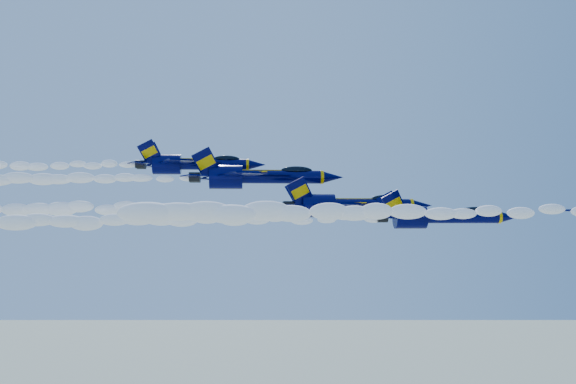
{
  "coord_description": "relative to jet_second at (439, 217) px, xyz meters",
  "views": [
    {
      "loc": [
        -17.12,
        -66.39,
        150.0
      ],
      "look_at": [
        -12.12,
        2.21,
        153.43
      ],
      "focal_mm": 40.0,
      "sensor_mm": 36.0,
      "label": 1
    }
  ],
  "objects": [
    {
      "name": "smoke_trail_jet_lead",
      "position": [
        -10.38,
        -12.85,
        0.18
      ],
      "size": [
        37.57,
        1.93,
        1.74
      ],
      "primitive_type": "ellipsoid",
      "color": "white"
    },
    {
      "name": "jet_second",
      "position": [
        0.0,
        0.0,
        0.0
      ],
      "size": [
        14.93,
        12.24,
        5.55
      ],
      "color": "#000137"
    },
    {
      "name": "smoke_trail_jet_second",
      "position": [
        -25.17,
        -0.0,
        -0.38
      ],
      "size": [
        37.57,
        1.66,
        1.5
      ],
      "primitive_type": "ellipsoid",
      "color": "white"
    },
    {
      "name": "jet_third",
      "position": [
        -8.39,
        5.71,
        1.36
      ],
      "size": [
        16.64,
        13.65,
        6.19
      ],
      "color": "#000137"
    },
    {
      "name": "smoke_trail_jet_third",
      "position": [
        -34.29,
        5.71,
        0.96
      ],
      "size": [
        37.57,
        1.85,
        1.67
      ],
      "primitive_type": "ellipsoid",
      "color": "white"
    },
    {
      "name": "jet_fourth",
      "position": [
        -18.34,
        11.04,
        4.85
      ],
      "size": [
        18.17,
        14.91,
        6.75
      ],
      "color": "#000137"
    },
    {
      "name": "smoke_trail_jet_fourth",
      "position": [
        -44.89,
        11.04,
        4.43
      ],
      "size": [
        37.57,
        2.02,
        1.82
      ],
      "primitive_type": "ellipsoid",
      "color": "white"
    },
    {
      "name": "jet_fifth",
      "position": [
        -26.34,
        17.85,
        6.91
      ],
      "size": [
        16.44,
        13.49,
        6.11
      ],
      "color": "#000137"
    }
  ]
}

